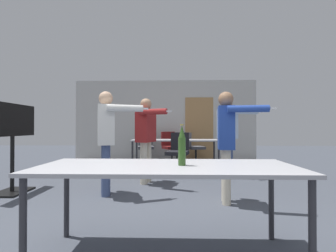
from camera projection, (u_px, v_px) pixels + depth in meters
back_wall at (166, 121)px, 7.31m from camera, size 5.85×0.12×2.61m
conference_table_near at (167, 173)px, 1.86m from camera, size 2.11×0.76×0.76m
conference_table_far at (175, 142)px, 5.95m from camera, size 2.29×0.77×0.76m
tv_screen at (12, 138)px, 3.69m from camera, size 0.44×1.08×1.47m
person_left_plaid at (107, 132)px, 3.60m from camera, size 0.88×0.61×1.65m
person_center_tall at (227, 135)px, 3.20m from camera, size 0.71×0.64×1.58m
person_far_watching at (147, 132)px, 4.35m from camera, size 0.70×0.80×1.64m
person_right_polo at (228, 130)px, 5.02m from camera, size 0.92×0.65×1.71m
office_chair_far_right at (171, 149)px, 6.67m from camera, size 0.64×0.67×0.95m
office_chair_far_left at (146, 148)px, 6.84m from camera, size 0.53×0.59×0.94m
office_chair_near_pushed at (193, 149)px, 6.76m from camera, size 0.63×0.59×0.93m
office_chair_side_rolled at (178, 154)px, 5.14m from camera, size 0.57×0.62×0.96m
beer_bottle at (182, 146)px, 1.86m from camera, size 0.06×0.06×0.34m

